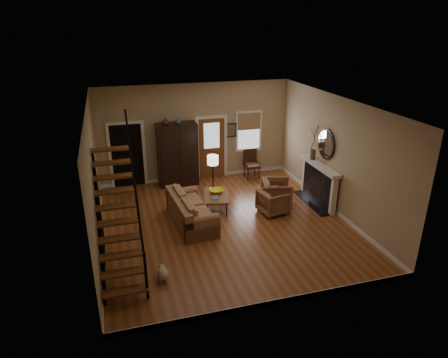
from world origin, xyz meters
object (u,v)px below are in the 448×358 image
object	(u,v)px
sofa	(191,211)
armchair_right	(277,193)
coffee_table	(216,202)
armchair_left	(273,202)
floor_lamp	(213,178)
side_chair	(252,164)
armoire	(178,154)

from	to	relation	value
sofa	armchair_right	xyz separation A→B (m)	(2.71, 0.47, -0.01)
coffee_table	armchair_right	bearing A→B (deg)	-7.14
armchair_left	floor_lamp	bearing A→B (deg)	37.90
sofa	side_chair	world-z (taller)	side_chair
armchair_left	floor_lamp	world-z (taller)	floor_lamp
armoire	side_chair	bearing A→B (deg)	-4.48
armchair_left	armchair_right	distance (m)	0.58
armoire	armchair_left	xyz separation A→B (m)	(2.22, -2.91, -0.70)
sofa	floor_lamp	xyz separation A→B (m)	(0.95, 1.28, 0.34)
coffee_table	floor_lamp	bearing A→B (deg)	83.88
floor_lamp	armoire	bearing A→B (deg)	115.66
armchair_right	floor_lamp	bearing A→B (deg)	80.10
armchair_left	armchair_right	size ratio (longest dim) A/B	0.90
side_chair	coffee_table	bearing A→B (deg)	-132.44
armchair_left	armchair_right	bearing A→B (deg)	-43.93
floor_lamp	armchair_left	bearing A→B (deg)	-41.79
armchair_right	side_chair	xyz separation A→B (m)	(0.01, 2.23, 0.13)
armchair_right	coffee_table	bearing A→B (deg)	97.58
armoire	armchair_right	world-z (taller)	armoire
sofa	coffee_table	distance (m)	1.14
armoire	side_chair	size ratio (longest dim) A/B	2.06
coffee_table	floor_lamp	size ratio (longest dim) A/B	0.81
sofa	armchair_left	xyz separation A→B (m)	(2.39, -0.01, -0.05)
armoire	armchair_right	size ratio (longest dim) A/B	2.48
coffee_table	floor_lamp	xyz separation A→B (m)	(0.06, 0.58, 0.50)
armoire	floor_lamp	size ratio (longest dim) A/B	1.43
armchair_left	side_chair	bearing A→B (deg)	-17.24
armchair_left	armoire	bearing A→B (deg)	27.02
side_chair	floor_lamp	bearing A→B (deg)	-141.15
coffee_table	floor_lamp	world-z (taller)	floor_lamp
side_chair	armchair_right	bearing A→B (deg)	-90.26
armchair_left	floor_lamp	distance (m)	1.97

